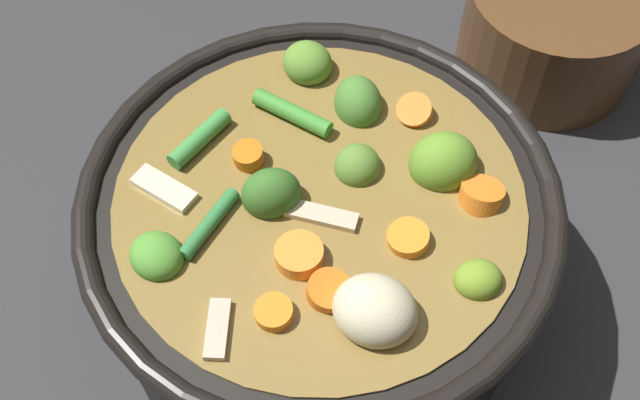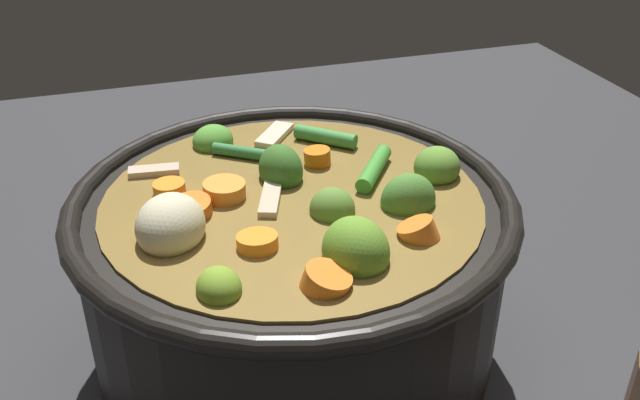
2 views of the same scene
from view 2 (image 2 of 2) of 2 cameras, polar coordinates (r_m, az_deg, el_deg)
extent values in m
plane|color=#2D2D30|center=(0.52, -1.98, -11.19)|extent=(1.10, 1.10, 0.00)
cylinder|color=black|center=(0.49, -2.11, -6.01)|extent=(0.28, 0.28, 0.12)
torus|color=black|center=(0.46, -2.24, -0.04)|extent=(0.29, 0.29, 0.01)
cylinder|color=olive|center=(0.48, -2.12, -5.54)|extent=(0.24, 0.24, 0.11)
ellipsoid|color=#497E30|center=(0.45, 7.09, -0.02)|extent=(0.04, 0.03, 0.04)
ellipsoid|color=#519834|center=(0.53, -8.60, 4.73)|extent=(0.04, 0.04, 0.02)
ellipsoid|color=#62952B|center=(0.40, 2.88, -4.10)|extent=(0.04, 0.05, 0.04)
ellipsoid|color=olive|center=(0.38, -8.12, -7.01)|extent=(0.03, 0.03, 0.02)
ellipsoid|color=#5A8531|center=(0.44, 0.99, -0.74)|extent=(0.04, 0.04, 0.03)
ellipsoid|color=#5E8F31|center=(0.49, 9.24, 2.79)|extent=(0.05, 0.05, 0.03)
ellipsoid|color=#396C27|center=(0.47, -3.32, 2.44)|extent=(0.03, 0.04, 0.03)
cylinder|color=orange|center=(0.45, -10.28, -0.59)|extent=(0.04, 0.04, 0.02)
cylinder|color=orange|center=(0.46, -7.68, 0.51)|extent=(0.04, 0.04, 0.02)
cylinder|color=orange|center=(0.42, 7.91, -2.64)|extent=(0.03, 0.03, 0.02)
cylinder|color=orange|center=(0.38, 0.47, -6.64)|extent=(0.04, 0.04, 0.02)
cylinder|color=orange|center=(0.47, -11.99, 0.74)|extent=(0.03, 0.03, 0.01)
cylinder|color=orange|center=(0.49, -0.20, 3.19)|extent=(0.03, 0.03, 0.02)
cylinder|color=orange|center=(0.41, -5.04, -3.55)|extent=(0.02, 0.03, 0.01)
ellipsoid|color=beige|center=(0.42, -11.91, -2.03)|extent=(0.06, 0.06, 0.04)
cylinder|color=#3E8F40|center=(0.52, 0.44, 5.11)|extent=(0.04, 0.04, 0.01)
cylinder|color=#419334|center=(0.48, 4.36, 2.55)|extent=(0.04, 0.05, 0.01)
cylinder|color=#30783B|center=(0.50, -5.98, 3.80)|extent=(0.05, 0.04, 0.01)
cube|color=beige|center=(0.49, -13.20, 2.28)|extent=(0.03, 0.02, 0.01)
cube|color=beige|center=(0.53, -3.67, 5.22)|extent=(0.04, 0.04, 0.01)
cube|color=beige|center=(0.45, -3.89, -0.08)|extent=(0.03, 0.04, 0.01)
camera|label=1|loc=(0.46, -52.02, 41.51)|focal=44.17mm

